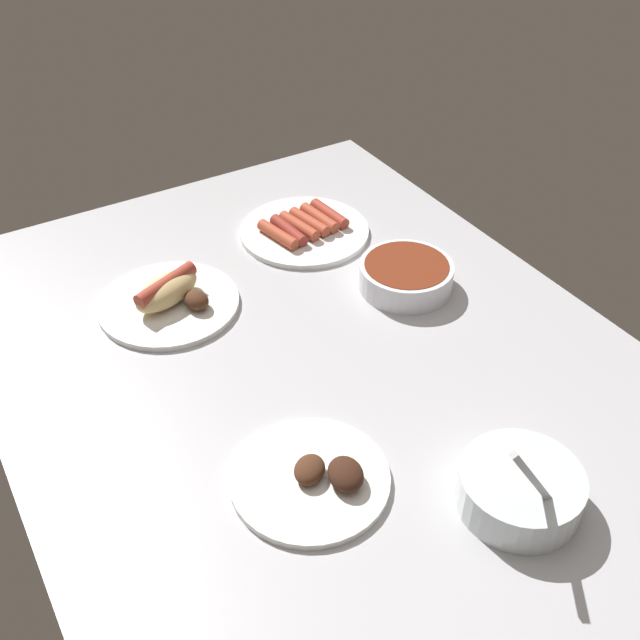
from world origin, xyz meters
TOP-DOWN VIEW (x-y plane):
  - ground_plane at (0.00, 0.00)cm, footprint 120.00×90.00cm
  - plate_hotdog_assembled at (-23.35, -13.65)cm, footprint 22.91×22.91cm
  - bowl_coleslaw at (35.36, 7.67)cm, footprint 15.17×15.17cm
  - bowl_chili at (-7.96, 22.36)cm, footprint 15.67×15.67cm
  - plate_grilled_meat at (19.80, -11.92)cm, footprint 20.32×20.32cm
  - plate_sausages at (-31.21, 16.21)cm, footprint 23.97×23.97cm

SIDE VIEW (x-z plane):
  - ground_plane at x=0.00cm, z-range -3.00..0.00cm
  - plate_grilled_meat at x=19.80cm, z-range -1.01..2.77cm
  - plate_sausages at x=-31.21cm, z-range -0.58..2.58cm
  - plate_hotdog_assembled at x=-23.35cm, z-range -1.03..4.58cm
  - bowl_chili at x=-7.96cm, z-range 0.23..4.84cm
  - bowl_coleslaw at x=35.36cm, z-range -4.79..10.63cm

